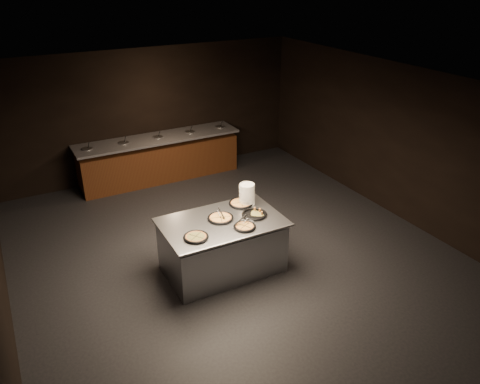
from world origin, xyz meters
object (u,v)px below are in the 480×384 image
Objects in this scene: serving_counter at (222,247)px; pan_cheese_whole at (221,218)px; plate_stack at (247,194)px; pan_veggie_whole at (196,237)px.

serving_counter is 4.61× the size of pan_cheese_whole.
plate_stack is at bearing 27.72° from serving_counter.
pan_veggie_whole reaches higher than serving_counter.
pan_cheese_whole reaches higher than serving_counter.
serving_counter is 0.96m from plate_stack.
pan_veggie_whole is at bearing -153.35° from plate_stack.
pan_cheese_whole is at bearing -157.47° from plate_stack.
plate_stack is (0.63, 0.32, 0.65)m from serving_counter.
pan_cheese_whole is (-0.62, -0.26, -0.16)m from plate_stack.
serving_counter is 0.49m from pan_cheese_whole.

